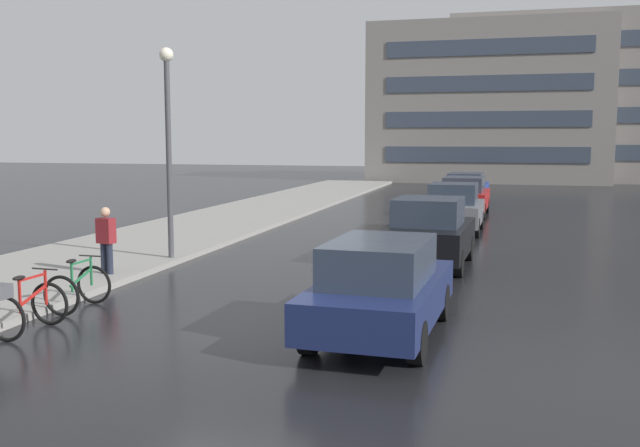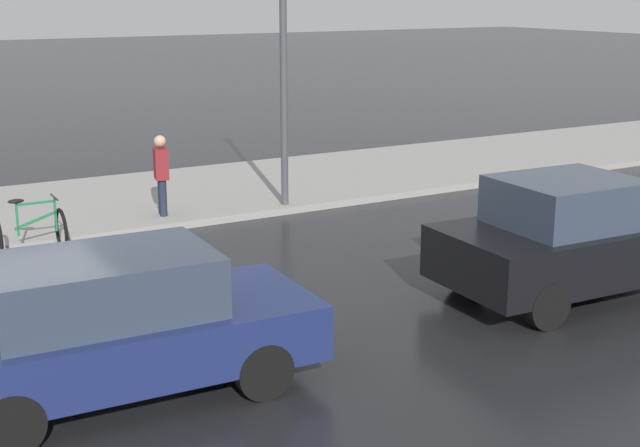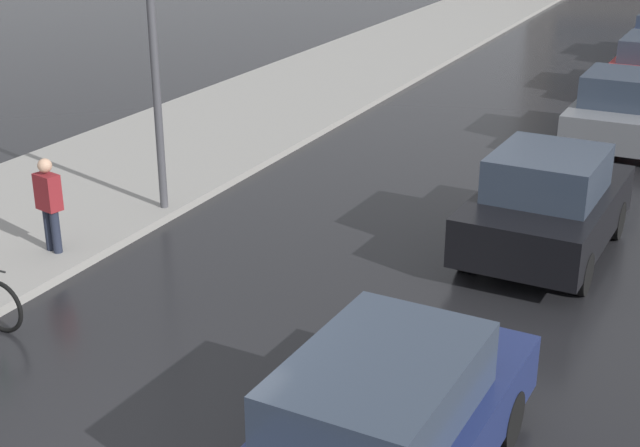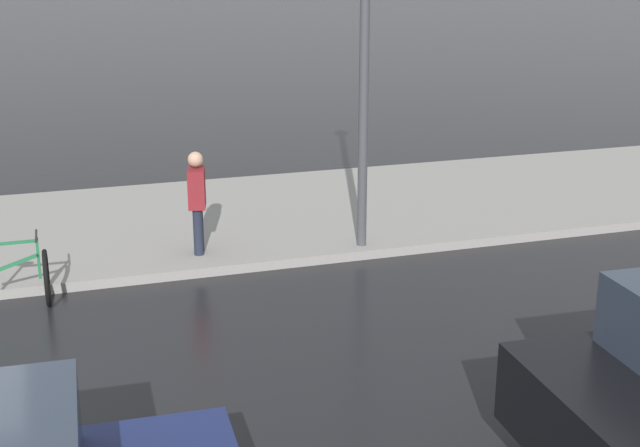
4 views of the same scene
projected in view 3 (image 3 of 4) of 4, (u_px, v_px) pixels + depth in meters
The scene contains 6 objects.
sidewalk_kerb at pixel (190, 140), 20.06m from camera, with size 4.80×60.00×0.14m, color gray.
car_navy at pixel (385, 423), 8.46m from camera, with size 1.97×4.27×1.59m.
car_black at pixel (547, 204), 13.94m from camera, with size 2.08×3.94×1.73m.
car_grey at pixel (620, 110), 19.53m from camera, with size 1.94×3.76×1.69m.
pedestrian at pixel (49, 204), 13.73m from camera, with size 0.44×0.32×1.66m.
streetlamp at pixel (152, 22), 14.67m from camera, with size 0.36×0.36×5.45m.
Camera 3 is at (5.14, -6.09, 5.69)m, focal length 50.00 mm.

